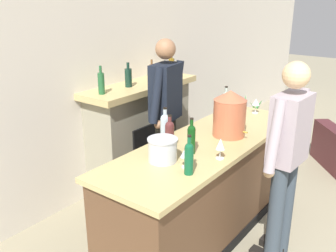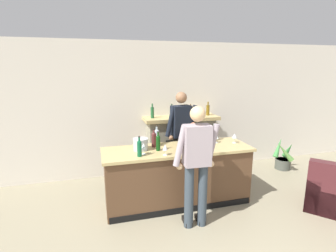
{
  "view_description": "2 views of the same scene",
  "coord_description": "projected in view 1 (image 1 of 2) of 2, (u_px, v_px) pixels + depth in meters",
  "views": [
    {
      "loc": [
        -2.72,
        1.07,
        2.21
      ],
      "look_at": [
        -0.14,
        3.02,
        1.07
      ],
      "focal_mm": 40.0,
      "sensor_mm": 36.0,
      "label": 1
    },
    {
      "loc": [
        -1.23,
        -1.18,
        2.24
      ],
      "look_at": [
        -0.11,
        2.82,
        1.3
      ],
      "focal_mm": 28.0,
      "sensor_mm": 36.0,
      "label": 2
    }
  ],
  "objects": [
    {
      "name": "potted_plant_corner",
      "position": [
        252.0,
        121.0,
        6.12
      ],
      "size": [
        0.46,
        0.53,
        0.69
      ],
      "color": "#4A4E45",
      "rests_on": "ground_plane"
    },
    {
      "name": "bar_counter",
      "position": [
        206.0,
        187.0,
        3.54
      ],
      "size": [
        2.41,
        0.78,
        0.96
      ],
      "color": "brown",
      "rests_on": "ground_plane"
    },
    {
      "name": "wine_bottle_port_short",
      "position": [
        191.0,
        138.0,
        3.07
      ],
      "size": [
        0.07,
        0.07,
        0.31
      ],
      "color": "#0E3E11",
      "rests_on": "bar_counter"
    },
    {
      "name": "wine_bottle_riesling_slim",
      "position": [
        165.0,
        127.0,
        3.29
      ],
      "size": [
        0.08,
        0.08,
        0.33
      ],
      "color": "#A1B7C2",
      "rests_on": "bar_counter"
    },
    {
      "name": "wine_bottle_burgundy_dark",
      "position": [
        226.0,
        103.0,
        4.04
      ],
      "size": [
        0.07,
        0.07,
        0.33
      ],
      "color": "#A7BEB5",
      "rests_on": "bar_counter"
    },
    {
      "name": "wine_bottle_rose_blush",
      "position": [
        189.0,
        157.0,
        2.71
      ],
      "size": [
        0.07,
        0.07,
        0.31
      ],
      "color": "#0F512F",
      "rests_on": "bar_counter"
    },
    {
      "name": "fireplace_stone",
      "position": [
        141.0,
        133.0,
        4.53
      ],
      "size": [
        1.56,
        0.52,
        1.53
      ],
      "color": "gray",
      "rests_on": "ground_plane"
    },
    {
      "name": "wine_glass_front_left",
      "position": [
        186.0,
        153.0,
        2.82
      ],
      "size": [
        0.08,
        0.08,
        0.17
      ],
      "color": "silver",
      "rests_on": "bar_counter"
    },
    {
      "name": "wine_glass_back_row",
      "position": [
        220.0,
        145.0,
        2.97
      ],
      "size": [
        0.07,
        0.07,
        0.17
      ],
      "color": "silver",
      "rests_on": "bar_counter"
    },
    {
      "name": "wine_glass_by_dispenser",
      "position": [
        256.0,
        102.0,
        4.13
      ],
      "size": [
        0.09,
        0.09,
        0.17
      ],
      "color": "silver",
      "rests_on": "bar_counter"
    },
    {
      "name": "person_customer",
      "position": [
        286.0,
        157.0,
        3.02
      ],
      "size": [
        0.66,
        0.32,
        1.74
      ],
      "color": "#333E48",
      "rests_on": "ground_plane"
    },
    {
      "name": "copper_dispenser",
      "position": [
        230.0,
        113.0,
        3.44
      ],
      "size": [
        0.31,
        0.34,
        0.43
      ],
      "color": "#BC6141",
      "rests_on": "bar_counter"
    },
    {
      "name": "wine_bottle_chardonnay_pale",
      "position": [
        170.0,
        133.0,
        3.17
      ],
      "size": [
        0.08,
        0.08,
        0.3
      ],
      "color": "#532525",
      "rests_on": "bar_counter"
    },
    {
      "name": "wine_glass_mid_counter",
      "position": [
        235.0,
        108.0,
        3.97
      ],
      "size": [
        0.09,
        0.09,
        0.16
      ],
      "color": "silver",
      "rests_on": "bar_counter"
    },
    {
      "name": "wall_back_panel",
      "position": [
        93.0,
        75.0,
        4.08
      ],
      "size": [
        12.0,
        0.07,
        2.75
      ],
      "color": "silver",
      "rests_on": "ground_plane"
    },
    {
      "name": "person_bartender",
      "position": [
        166.0,
        115.0,
        3.99
      ],
      "size": [
        0.65,
        0.35,
        1.79
      ],
      "color": "#272823",
      "rests_on": "ground_plane"
    },
    {
      "name": "ice_bucket_steel",
      "position": [
        163.0,
        150.0,
        2.94
      ],
      "size": [
        0.24,
        0.24,
        0.19
      ],
      "color": "silver",
      "rests_on": "bar_counter"
    }
  ]
}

